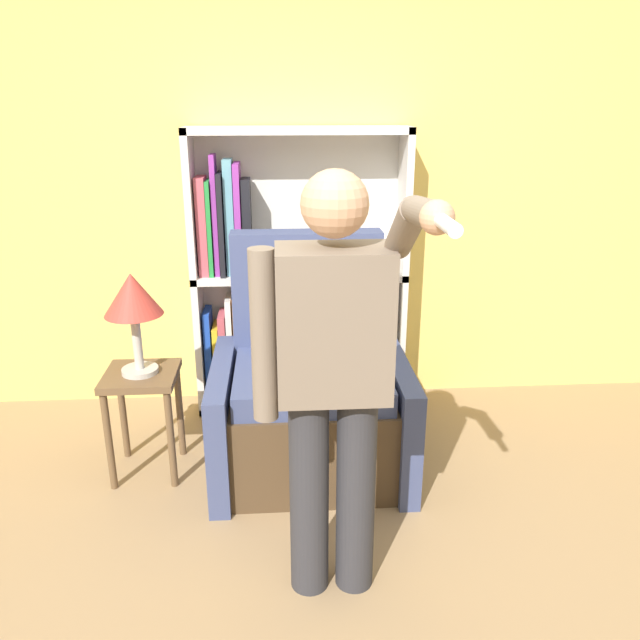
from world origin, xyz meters
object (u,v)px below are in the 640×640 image
bookcase (274,280)px  side_table (143,395)px  armchair (310,396)px  person_standing (333,372)px  table_lamp (133,299)px

bookcase → side_table: bookcase is taller
armchair → person_standing: bearing=-87.7°
table_lamp → bookcase: bearing=47.7°
armchair → side_table: size_ratio=2.13×
armchair → person_standing: size_ratio=0.73×
armchair → side_table: armchair is taller
person_standing → table_lamp: 1.25m
bookcase → table_lamp: size_ratio=3.33×
armchair → person_standing: 1.08m
bookcase → table_lamp: (-0.67, -0.73, 0.13)m
side_table → table_lamp: table_lamp is taller
bookcase → armchair: bookcase is taller
armchair → person_standing: (0.04, -0.92, 0.55)m
bookcase → side_table: (-0.67, -0.73, -0.38)m
table_lamp → armchair: bearing=2.7°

